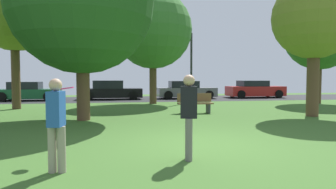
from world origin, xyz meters
name	(u,v)px	position (x,y,z in m)	size (l,w,h in m)	color
ground_plane	(203,144)	(0.00, 0.00, 0.00)	(44.00, 44.00, 0.00)	#3D6628
road_strip	(144,99)	(0.00, 16.00, 0.00)	(44.00, 6.40, 0.01)	#28282B
oak_tree_left	(153,30)	(0.18, 11.67, 4.55)	(4.81, 4.81, 6.97)	brown
maple_tree_near	(14,12)	(-7.15, 9.63, 4.94)	(3.99, 3.99, 6.97)	brown
birch_tree_lone	(315,18)	(6.03, 4.44, 4.07)	(3.43, 3.43, 5.83)	brown
maple_tree_far	(320,34)	(10.49, 10.15, 4.31)	(4.41, 4.41, 6.53)	brown
oak_tree_right	(82,2)	(-3.30, 4.85, 4.45)	(5.42, 5.42, 7.17)	brown
person_thrower	(189,113)	(-0.66, -1.28, 0.92)	(0.37, 0.30, 1.67)	slate
person_bystander	(56,121)	(-3.05, -1.69, 0.88)	(0.30, 0.35, 1.60)	gray
frisbee_disc	(67,88)	(-3.03, -0.64, 1.40)	(0.30, 0.30, 0.06)	#EA2D6B
parked_car_green	(28,92)	(-8.23, 15.66, 0.61)	(4.24, 1.93, 1.32)	#195633
parked_car_black	(111,91)	(-2.50, 15.90, 0.64)	(4.50, 1.98, 1.41)	black
parked_car_grey	(186,90)	(3.25, 15.94, 0.62)	(4.50, 1.95, 1.36)	slate
parked_car_red	(255,90)	(9.00, 16.04, 0.64)	(4.50, 2.06, 1.38)	#B21E1E
park_bench	(195,103)	(1.46, 6.31, 0.46)	(1.60, 0.45, 0.90)	brown
street_lamp_post	(191,68)	(2.75, 12.20, 2.25)	(0.14, 0.14, 4.50)	#2D2D33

